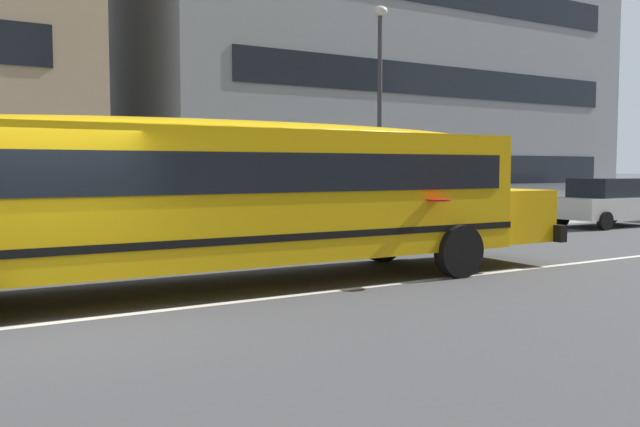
# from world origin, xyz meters

# --- Properties ---
(ground_plane) EXTENTS (400.00, 400.00, 0.00)m
(ground_plane) POSITION_xyz_m (0.00, 0.00, 0.00)
(ground_plane) COLOR #424244
(lane_centreline) EXTENTS (110.00, 0.16, 0.01)m
(lane_centreline) POSITION_xyz_m (0.00, 0.00, 0.00)
(lane_centreline) COLOR silver
(lane_centreline) RESTS_ON ground_plane
(school_bus) EXTENTS (12.43, 3.07, 2.77)m
(school_bus) POSITION_xyz_m (3.22, 1.22, 1.65)
(school_bus) COLOR yellow
(school_bus) RESTS_ON ground_plane
(parked_car_white_past_driveway) EXTENTS (3.94, 1.96, 1.64)m
(parked_car_white_past_driveway) POSITION_xyz_m (18.61, 5.14, 0.84)
(parked_car_white_past_driveway) COLOR silver
(parked_car_white_past_driveway) RESTS_ON ground_plane
(street_lamp) EXTENTS (0.44, 0.44, 6.80)m
(street_lamp) POSITION_xyz_m (10.59, 7.29, 4.31)
(street_lamp) COLOR #38383D
(street_lamp) RESTS_ON ground_plane
(apartment_block_far_centre) EXTENTS (20.14, 11.19, 16.50)m
(apartment_block_far_centre) POSITION_xyz_m (15.22, 15.06, 8.25)
(apartment_block_far_centre) COLOR gray
(apartment_block_far_centre) RESTS_ON ground_plane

